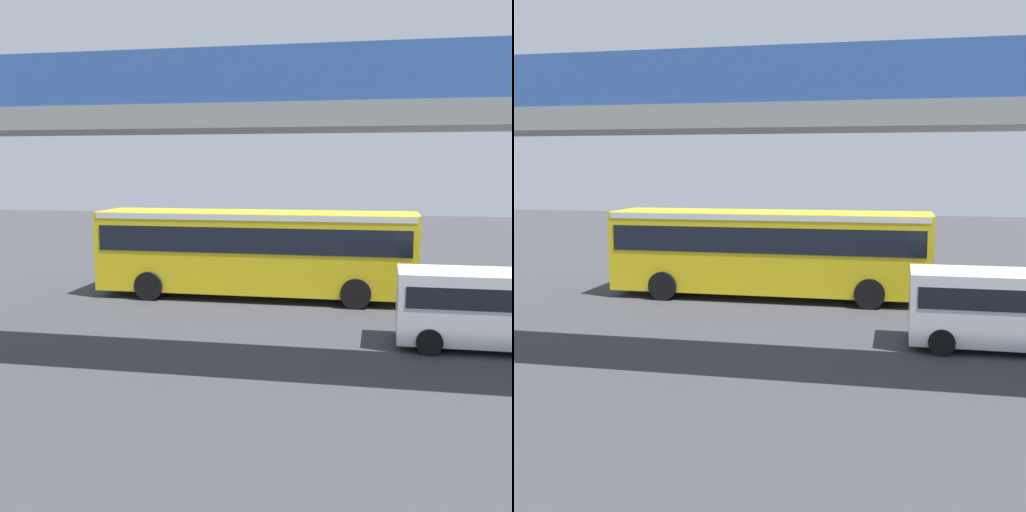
{
  "view_description": "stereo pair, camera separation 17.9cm",
  "coord_description": "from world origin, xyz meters",
  "views": [
    {
      "loc": [
        -4.66,
        23.84,
        4.79
      ],
      "look_at": [
        -0.29,
        1.67,
        1.6
      ],
      "focal_mm": 44.81,
      "sensor_mm": 36.0,
      "label": 1
    },
    {
      "loc": [
        -4.83,
        23.81,
        4.79
      ],
      "look_at": [
        -0.29,
        1.67,
        1.6
      ],
      "focal_mm": 44.81,
      "sensor_mm": 36.0,
      "label": 2
    }
  ],
  "objects": [
    {
      "name": "pedestrian",
      "position": [
        -4.64,
        -1.03,
        0.89
      ],
      "size": [
        0.38,
        0.38,
        1.79
      ],
      "color": "#2D2D38",
      "rests_on": "ground"
    },
    {
      "name": "bicycle_black",
      "position": [
        -6.41,
        4.73,
        0.37
      ],
      "size": [
        1.77,
        0.44,
        0.96
      ],
      "color": "black",
      "rests_on": "ground"
    },
    {
      "name": "traffic_sign",
      "position": [
        3.05,
        -4.15,
        1.89
      ],
      "size": [
        0.08,
        0.6,
        2.8
      ],
      "color": "slate",
      "rests_on": "ground"
    },
    {
      "name": "bicycle_orange",
      "position": [
        -6.74,
        3.5,
        0.37
      ],
      "size": [
        1.77,
        0.44,
        0.96
      ],
      "color": "black",
      "rests_on": "ground"
    },
    {
      "name": "parked_van",
      "position": [
        -7.53,
        6.5,
        1.18
      ],
      "size": [
        4.8,
        2.17,
        2.05
      ],
      "color": "silver",
      "rests_on": "ground"
    },
    {
      "name": "pedestrian_overpass",
      "position": [
        0.0,
        9.75,
        5.28
      ],
      "size": [
        24.25,
        2.6,
        7.16
      ],
      "color": "gray",
      "rests_on": "ground"
    },
    {
      "name": "lane_dash_left",
      "position": [
        -2.0,
        -2.96,
        0.0
      ],
      "size": [
        2.0,
        0.2,
        0.01
      ],
      "primitive_type": "cube",
      "color": "silver",
      "rests_on": "ground"
    },
    {
      "name": "ground",
      "position": [
        0.0,
        0.0,
        0.0
      ],
      "size": [
        80.0,
        80.0,
        0.0
      ],
      "primitive_type": "plane",
      "color": "#38383D"
    },
    {
      "name": "lane_dash_right",
      "position": [
        6.0,
        -2.96,
        0.0
      ],
      "size": [
        2.0,
        0.2,
        0.01
      ],
      "primitive_type": "cube",
      "color": "silver",
      "rests_on": "ground"
    },
    {
      "name": "bicycle_blue",
      "position": [
        -8.16,
        2.19,
        0.37
      ],
      "size": [
        1.77,
        0.44,
        0.96
      ],
      "color": "black",
      "rests_on": "ground"
    },
    {
      "name": "lane_dash_leftmost",
      "position": [
        -6.0,
        -2.96,
        0.0
      ],
      "size": [
        2.0,
        0.2,
        0.01
      ],
      "primitive_type": "cube",
      "color": "silver",
      "rests_on": "ground"
    },
    {
      "name": "city_bus",
      "position": [
        -0.19,
        1.18,
        1.88
      ],
      "size": [
        11.54,
        2.85,
        3.15
      ],
      "color": "yellow",
      "rests_on": "ground"
    },
    {
      "name": "lane_dash_centre",
      "position": [
        2.0,
        -2.96,
        0.0
      ],
      "size": [
        2.0,
        0.2,
        0.01
      ],
      "primitive_type": "cube",
      "color": "silver",
      "rests_on": "ground"
    }
  ]
}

